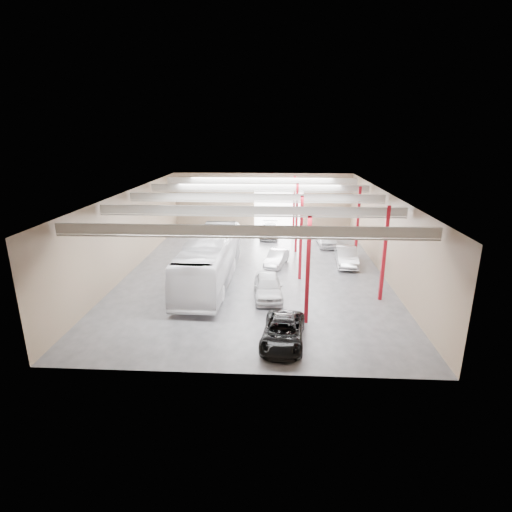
# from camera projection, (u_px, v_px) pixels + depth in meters

# --- Properties ---
(depot_shell) EXTENTS (22.12, 32.12, 7.06)m
(depot_shell) POSITION_uv_depth(u_px,v_px,m) (257.00, 214.00, 34.60)
(depot_shell) COLOR #45454A
(depot_shell) RESTS_ON ground
(coach_bus) EXTENTS (3.61, 14.20, 3.94)m
(coach_bus) POSITION_uv_depth(u_px,v_px,m) (210.00, 259.00, 32.19)
(coach_bus) COLOR white
(coach_bus) RESTS_ON ground
(black_sedan) EXTENTS (2.84, 5.36, 1.44)m
(black_sedan) POSITION_uv_depth(u_px,v_px,m) (283.00, 332.00, 23.12)
(black_sedan) COLOR black
(black_sedan) RESTS_ON ground
(car_row_a) EXTENTS (2.41, 5.17, 1.71)m
(car_row_a) POSITION_uv_depth(u_px,v_px,m) (268.00, 286.00, 29.59)
(car_row_a) COLOR silver
(car_row_a) RESTS_ON ground
(car_row_b) EXTENTS (2.47, 4.42, 1.38)m
(car_row_b) POSITION_uv_depth(u_px,v_px,m) (277.00, 258.00, 36.76)
(car_row_b) COLOR silver
(car_row_b) RESTS_ON ground
(car_row_c) EXTENTS (2.29, 5.32, 1.53)m
(car_row_c) POSITION_uv_depth(u_px,v_px,m) (269.00, 231.00, 46.68)
(car_row_c) COLOR gray
(car_row_c) RESTS_ON ground
(car_right_near) EXTENTS (2.09, 5.23, 1.69)m
(car_right_near) POSITION_uv_depth(u_px,v_px,m) (346.00, 256.00, 36.86)
(car_right_near) COLOR #B7B7BC
(car_right_near) RESTS_ON ground
(car_right_far) EXTENTS (2.12, 4.99, 1.68)m
(car_right_far) POSITION_uv_depth(u_px,v_px,m) (327.00, 238.00, 43.25)
(car_right_far) COLOR silver
(car_right_far) RESTS_ON ground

